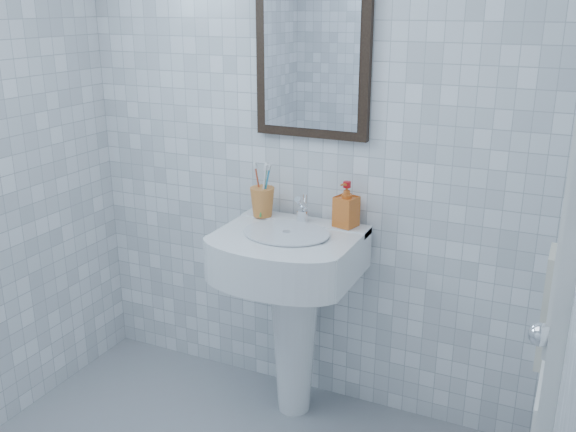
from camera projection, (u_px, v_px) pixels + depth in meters
The scene contains 9 objects.
wall_back at pixel (308, 133), 2.75m from camera, with size 2.20×0.02×2.50m, color white.
washbasin at pixel (292, 292), 2.76m from camera, with size 0.58×0.42×0.89m.
faucet at pixel (302, 211), 2.75m from camera, with size 0.05×0.11×0.13m.
toothbrush_cup at pixel (262, 202), 2.82m from camera, with size 0.11×0.11×0.13m, color orange, non-canonical shape.
soap_dispenser at pixel (346, 204), 2.68m from camera, with size 0.09×0.09×0.19m, color #BA3B12.
wall_mirror at pixel (312, 62), 2.63m from camera, with size 0.50×0.04×0.62m.
bathroom_door at pixel (564, 291), 1.83m from camera, with size 0.04×0.80×2.00m, color silver.
towel_ring at pixel (562, 255), 1.96m from camera, with size 0.18×0.18×0.01m, color silver.
hand_towel at pixel (547, 307), 2.02m from camera, with size 0.03×0.16×0.38m, color beige.
Camera 1 is at (1.07, -1.30, 1.78)m, focal length 40.00 mm.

